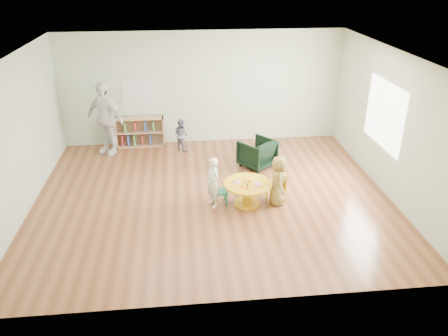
% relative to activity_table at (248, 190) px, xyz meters
% --- Properties ---
extents(room, '(7.10, 7.00, 2.80)m').
position_rel_activity_table_xyz_m(room, '(-0.64, 0.38, 1.58)').
color(room, brown).
rests_on(room, ground).
extents(activity_table, '(0.92, 0.92, 0.50)m').
position_rel_activity_table_xyz_m(activity_table, '(0.00, 0.00, 0.00)').
color(activity_table, gold).
rests_on(activity_table, ground).
extents(kid_chair_left, '(0.28, 0.28, 0.50)m').
position_rel_activity_table_xyz_m(kid_chair_left, '(-0.55, 0.10, -0.05)').
color(kid_chair_left, '#177F57').
rests_on(kid_chair_left, ground).
extents(kid_chair_right, '(0.40, 0.40, 0.59)m').
position_rel_activity_table_xyz_m(kid_chair_right, '(0.61, 0.10, -0.00)').
color(kid_chair_right, gold).
rests_on(kid_chair_right, ground).
extents(bookshelf, '(1.20, 0.30, 0.75)m').
position_rel_activity_table_xyz_m(bookshelf, '(-2.26, 3.23, 0.05)').
color(bookshelf, tan).
rests_on(bookshelf, ground).
extents(alphabet_poster, '(0.74, 0.01, 0.54)m').
position_rel_activity_table_xyz_m(alphabet_poster, '(-2.25, 3.36, 1.03)').
color(alphabet_poster, white).
rests_on(alphabet_poster, ground).
extents(armchair, '(0.98, 0.98, 0.64)m').
position_rel_activity_table_xyz_m(armchair, '(0.48, 1.69, 0.00)').
color(armchair, black).
rests_on(armchair, ground).
extents(child_left, '(0.37, 0.43, 0.99)m').
position_rel_activity_table_xyz_m(child_left, '(-0.67, 0.01, 0.18)').
color(child_left, white).
rests_on(child_left, ground).
extents(child_right, '(0.32, 0.49, 0.98)m').
position_rel_activity_table_xyz_m(child_right, '(0.58, -0.02, 0.17)').
color(child_right, yellow).
rests_on(child_right, ground).
extents(toddler, '(0.50, 0.49, 0.81)m').
position_rel_activity_table_xyz_m(toddler, '(-1.22, 2.83, 0.09)').
color(toddler, '#161637').
rests_on(toddler, ground).
extents(adult_caretaker, '(1.10, 0.92, 1.77)m').
position_rel_activity_table_xyz_m(adult_caretaker, '(-3.01, 2.85, 0.57)').
color(adult_caretaker, white).
rests_on(adult_caretaker, ground).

